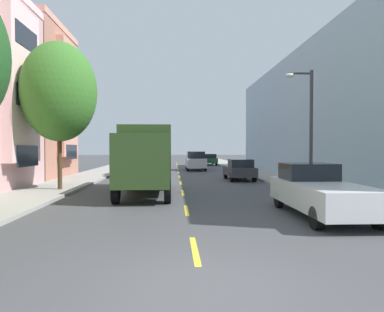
# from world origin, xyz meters

# --- Properties ---
(ground_plane) EXTENTS (160.00, 160.00, 0.00)m
(ground_plane) POSITION_xyz_m (0.00, 30.00, 0.00)
(ground_plane) COLOR #424244
(sidewalk_left) EXTENTS (3.20, 120.00, 0.14)m
(sidewalk_left) POSITION_xyz_m (-7.10, 28.00, 0.07)
(sidewalk_left) COLOR #99968E
(sidewalk_left) RESTS_ON ground_plane
(sidewalk_right) EXTENTS (3.20, 120.00, 0.14)m
(sidewalk_right) POSITION_xyz_m (7.10, 28.00, 0.07)
(sidewalk_right) COLOR #99968E
(sidewalk_right) RESTS_ON ground_plane
(lane_centerline_dashes) EXTENTS (0.14, 47.20, 0.01)m
(lane_centerline_dashes) POSITION_xyz_m (0.00, 24.50, 0.00)
(lane_centerline_dashes) COLOR yellow
(lane_centerline_dashes) RESTS_ON ground_plane
(apartment_block_opposite) EXTENTS (10.00, 36.00, 9.72)m
(apartment_block_opposite) POSITION_xyz_m (13.70, 20.00, 4.86)
(apartment_block_opposite) COLOR #9EB7CC
(apartment_block_opposite) RESTS_ON ground_plane
(street_tree_second) EXTENTS (3.84, 3.84, 7.65)m
(street_tree_second) POSITION_xyz_m (-6.40, 12.75, 5.20)
(street_tree_second) COLOR #47331E
(street_tree_second) RESTS_ON sidewalk_left
(street_lamp) EXTENTS (1.35, 0.28, 5.84)m
(street_lamp) POSITION_xyz_m (5.93, 10.60, 3.58)
(street_lamp) COLOR #38383D
(street_lamp) RESTS_ON sidewalk_right
(delivery_box_truck) EXTENTS (2.45, 7.81, 3.34)m
(delivery_box_truck) POSITION_xyz_m (-1.80, 11.85, 1.90)
(delivery_box_truck) COLOR #2D471E
(delivery_box_truck) RESTS_ON ground_plane
(parked_sedan_teal) EXTENTS (1.82, 4.51, 1.43)m
(parked_sedan_teal) POSITION_xyz_m (-4.24, 22.68, 0.75)
(parked_sedan_teal) COLOR #195B60
(parked_sedan_teal) RESTS_ON ground_plane
(parked_sedan_red) EXTENTS (1.87, 4.53, 1.43)m
(parked_sedan_red) POSITION_xyz_m (-4.49, 51.50, 0.75)
(parked_sedan_red) COLOR #AD1E1E
(parked_sedan_red) RESTS_ON ground_plane
(parked_wagon_forest) EXTENTS (1.95, 4.75, 1.50)m
(parked_wagon_forest) POSITION_xyz_m (4.28, 40.95, 0.80)
(parked_wagon_forest) COLOR #194C28
(parked_wagon_forest) RESTS_ON ground_plane
(parked_suv_orange) EXTENTS (2.04, 4.84, 1.93)m
(parked_suv_orange) POSITION_xyz_m (-4.35, 35.46, 0.99)
(parked_suv_orange) COLOR orange
(parked_suv_orange) RESTS_ON ground_plane
(parked_hatchback_charcoal) EXTENTS (1.79, 4.02, 1.50)m
(parked_hatchback_charcoal) POSITION_xyz_m (4.21, 18.77, 0.76)
(parked_hatchback_charcoal) COLOR #333338
(parked_hatchback_charcoal) RESTS_ON ground_plane
(parked_pickup_white) EXTENTS (2.06, 5.32, 1.73)m
(parked_pickup_white) POSITION_xyz_m (4.43, 5.75, 0.83)
(parked_pickup_white) COLOR silver
(parked_pickup_white) RESTS_ON ground_plane
(moving_silver_sedan) EXTENTS (1.95, 4.80, 1.93)m
(moving_silver_sedan) POSITION_xyz_m (1.80, 30.03, 0.99)
(moving_silver_sedan) COLOR #B2B5BA
(moving_silver_sedan) RESTS_ON ground_plane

